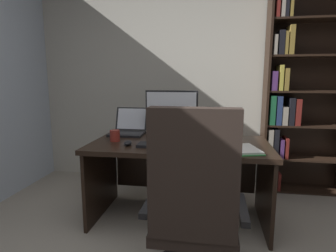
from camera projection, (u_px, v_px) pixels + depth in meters
wall_back at (203, 75)px, 3.41m from camera, size 4.65×0.12×2.62m
desk at (180, 161)px, 2.56m from camera, size 1.54×0.81×0.72m
bookshelf at (296, 95)px, 3.07m from camera, size 0.89×0.29×2.26m
office_chair at (194, 218)px, 1.62m from camera, size 0.61×0.60×1.13m
monitor at (171, 113)px, 2.71m from camera, size 0.51×0.16×0.44m
laptop at (128, 129)px, 2.82m from camera, size 0.33×0.35×0.25m
keyboard at (163, 145)px, 2.30m from camera, size 0.42×0.15×0.02m
computer_mouse at (128, 143)px, 2.35m from camera, size 0.06×0.10×0.04m
reading_stand_with_book at (221, 130)px, 2.72m from camera, size 0.33×0.26×0.12m
open_binder at (231, 150)px, 2.17m from camera, size 0.49×0.41×0.02m
notepad at (195, 143)px, 2.42m from camera, size 0.18×0.23×0.01m
pen at (197, 142)px, 2.41m from camera, size 0.14×0.02×0.01m
coffee_mug at (115, 136)px, 2.50m from camera, size 0.09×0.09×0.10m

